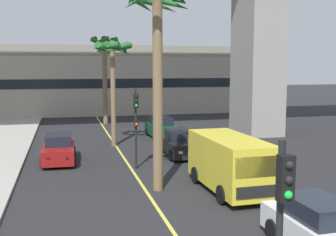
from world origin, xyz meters
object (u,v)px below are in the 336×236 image
at_px(car_queue_fourth, 162,128).
at_px(palm_tree_far_median, 105,58).
at_px(delivery_van, 229,162).
at_px(car_queue_third, 59,149).
at_px(traffic_light_median_far, 136,118).
at_px(palm_tree_near_median, 113,58).
at_px(car_queue_front, 320,229).
at_px(palm_tree_mid_median, 158,29).
at_px(traffic_light_median_near, 282,230).
at_px(car_queue_second, 180,144).

height_order(car_queue_fourth, palm_tree_far_median, palm_tree_far_median).
bearing_deg(delivery_van, palm_tree_far_median, 97.66).
bearing_deg(car_queue_fourth, delivery_van, -91.14).
distance_m(car_queue_third, traffic_light_median_far, 5.17).
bearing_deg(palm_tree_near_median, car_queue_front, -77.93).
distance_m(delivery_van, palm_tree_mid_median, 6.40).
distance_m(car_queue_fourth, delivery_van, 14.15).
bearing_deg(traffic_light_median_far, traffic_light_median_near, -90.79).
height_order(car_queue_third, traffic_light_median_near, traffic_light_median_near).
relative_size(car_queue_front, car_queue_fourth, 1.00).
xyz_separation_m(car_queue_front, car_queue_third, (-7.42, 13.88, 0.00)).
bearing_deg(delivery_van, traffic_light_median_far, 123.36).
distance_m(car_queue_third, traffic_light_median_near, 18.67).
xyz_separation_m(delivery_van, palm_tree_near_median, (-3.61, 11.62, 4.63)).
height_order(traffic_light_median_near, palm_tree_mid_median, palm_tree_mid_median).
relative_size(palm_tree_near_median, palm_tree_far_median, 0.87).
bearing_deg(car_queue_third, car_queue_fourth, 41.42).
relative_size(delivery_van, palm_tree_mid_median, 0.61).
bearing_deg(car_queue_fourth, palm_tree_near_median, -147.13).
bearing_deg(delivery_van, car_queue_third, 133.56).
bearing_deg(traffic_light_median_near, delivery_van, 72.10).
bearing_deg(car_queue_front, traffic_light_median_near, -130.48).
relative_size(car_queue_second, car_queue_third, 1.00).
xyz_separation_m(traffic_light_median_near, traffic_light_median_far, (0.21, 15.52, 0.00)).
bearing_deg(car_queue_second, palm_tree_far_median, 100.93).
xyz_separation_m(car_queue_third, traffic_light_median_near, (3.75, -18.18, 1.99)).
distance_m(car_queue_third, palm_tree_mid_median, 10.03).
bearing_deg(car_queue_third, palm_tree_far_median, 74.96).
bearing_deg(palm_tree_near_median, delivery_van, -72.77).
bearing_deg(car_queue_front, car_queue_third, 118.11).
height_order(delivery_van, palm_tree_far_median, palm_tree_far_median).
height_order(traffic_light_median_far, palm_tree_far_median, palm_tree_far_median).
relative_size(car_queue_fourth, palm_tree_near_median, 0.59).
distance_m(traffic_light_median_near, traffic_light_median_far, 15.52).
relative_size(traffic_light_median_near, palm_tree_near_median, 0.59).
height_order(car_queue_fourth, delivery_van, delivery_van).
xyz_separation_m(car_queue_fourth, traffic_light_median_far, (-3.50, -9.24, 1.99)).
distance_m(delivery_van, traffic_light_median_near, 11.26).
bearing_deg(palm_tree_mid_median, palm_tree_near_median, 93.56).
height_order(delivery_van, traffic_light_median_far, traffic_light_median_far).
distance_m(car_queue_front, car_queue_second, 13.87).
xyz_separation_m(car_queue_fourth, palm_tree_mid_median, (-3.22, -13.25, 6.18)).
xyz_separation_m(car_queue_third, palm_tree_far_median, (4.11, 15.29, 5.36)).
relative_size(car_queue_third, car_queue_fourth, 1.00).
height_order(delivery_van, traffic_light_median_near, traffic_light_median_near).
distance_m(car_queue_front, palm_tree_near_median, 19.08).
height_order(car_queue_second, car_queue_third, same).
relative_size(car_queue_second, palm_tree_mid_median, 0.48).
xyz_separation_m(car_queue_third, palm_tree_mid_median, (4.24, -6.66, 6.18)).
bearing_deg(palm_tree_far_median, traffic_light_median_far, -90.47).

